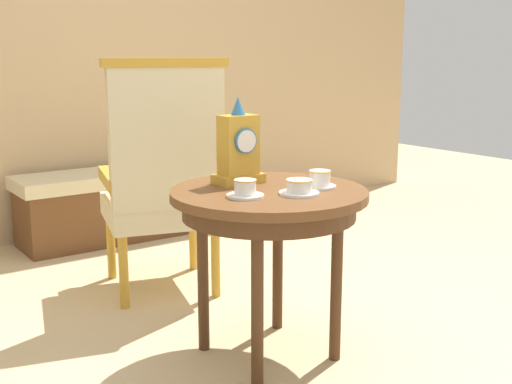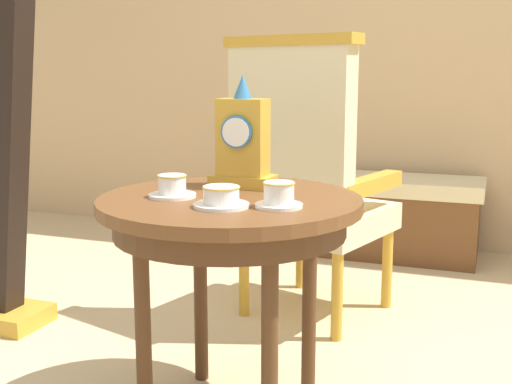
{
  "view_description": "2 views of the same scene",
  "coord_description": "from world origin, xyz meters",
  "views": [
    {
      "loc": [
        -1.47,
        -1.86,
        1.16
      ],
      "look_at": [
        -0.06,
        0.12,
        0.64
      ],
      "focal_mm": 45.93,
      "sensor_mm": 36.0,
      "label": 1
    },
    {
      "loc": [
        0.65,
        -1.59,
        1.01
      ],
      "look_at": [
        0.01,
        0.12,
        0.67
      ],
      "focal_mm": 45.75,
      "sensor_mm": 36.0,
      "label": 2
    }
  ],
  "objects": [
    {
      "name": "mantel_clock",
      "position": [
        -0.07,
        0.22,
        0.8
      ],
      "size": [
        0.19,
        0.11,
        0.34
      ],
      "color": "gold",
      "rests_on": "side_table"
    },
    {
      "name": "window_bench",
      "position": [
        0.07,
        1.95,
        0.22
      ],
      "size": [
        1.07,
        0.4,
        0.44
      ],
      "color": "beige",
      "rests_on": "ground"
    },
    {
      "name": "teacup_right",
      "position": [
        -0.01,
        -0.08,
        0.69
      ],
      "size": [
        0.15,
        0.15,
        0.06
      ],
      "color": "white",
      "rests_on": "side_table"
    },
    {
      "name": "teacup_center",
      "position": [
        0.13,
        -0.03,
        0.69
      ],
      "size": [
        0.12,
        0.12,
        0.07
      ],
      "color": "white",
      "rests_on": "side_table"
    },
    {
      "name": "side_table",
      "position": [
        -0.04,
        0.06,
        0.59
      ],
      "size": [
        0.74,
        0.74,
        0.66
      ],
      "color": "brown",
      "rests_on": "ground"
    },
    {
      "name": "harp",
      "position": [
        -1.14,
        0.4,
        0.76
      ],
      "size": [
        0.4,
        0.24,
        1.87
      ],
      "color": "gold",
      "rests_on": "ground"
    },
    {
      "name": "wall_back",
      "position": [
        0.0,
        2.25,
        1.4
      ],
      "size": [
        6.0,
        0.1,
        2.8
      ],
      "primitive_type": "cube",
      "color": "tan",
      "rests_on": "ground"
    },
    {
      "name": "teacup_left",
      "position": [
        -0.19,
        -0.0,
        0.69
      ],
      "size": [
        0.13,
        0.13,
        0.06
      ],
      "color": "white",
      "rests_on": "side_table"
    },
    {
      "name": "armchair",
      "position": [
        -0.06,
        0.88,
        0.59
      ],
      "size": [
        0.66,
        0.66,
        1.14
      ],
      "color": "beige",
      "rests_on": "ground"
    }
  ]
}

